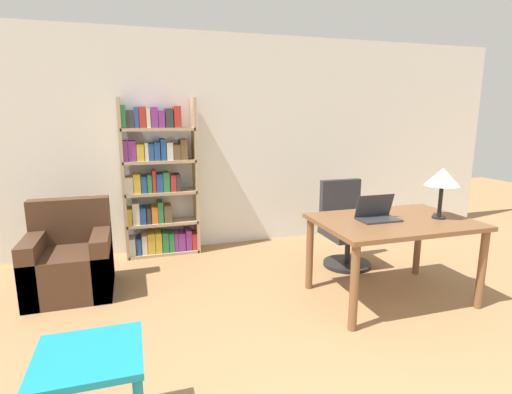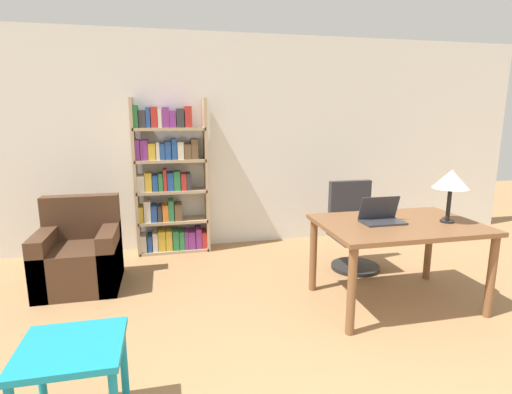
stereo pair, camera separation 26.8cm
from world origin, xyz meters
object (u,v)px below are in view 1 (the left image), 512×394
desk (393,230)px  laptop (377,214)px  bookshelf (157,184)px  office_chair (345,228)px  table_lamp (443,178)px  armchair (70,263)px  side_table_blue (90,371)px

desk → laptop: bearing=164.5°
bookshelf → laptop: bearing=-45.3°
laptop → office_chair: size_ratio=0.38×
desk → bookshelf: 2.75m
table_lamp → laptop: bearing=168.2°
armchair → laptop: bearing=-19.8°
side_table_blue → desk: bearing=22.4°
desk → table_lamp: table_lamp is taller
side_table_blue → laptop: bearing=24.6°
laptop → side_table_blue: size_ratio=0.68×
table_lamp → office_chair: table_lamp is taller
office_chair → table_lamp: bearing=-68.1°
office_chair → bookshelf: 2.29m
laptop → armchair: size_ratio=0.42×
laptop → office_chair: bearing=78.0°
office_chair → armchair: size_ratio=1.09×
desk → laptop: (-0.15, 0.04, 0.15)m
table_lamp → armchair: size_ratio=0.53×
bookshelf → table_lamp: bearing=-39.3°
laptop → office_chair: (0.18, 0.87, -0.39)m
armchair → bookshelf: 1.38m
office_chair → side_table_blue: (-2.56, -1.95, 0.02)m
table_lamp → desk: bearing=169.5°
table_lamp → side_table_blue: bearing=-162.0°
laptop → armchair: laptop is taller
laptop → office_chair: laptop is taller
desk → armchair: size_ratio=1.58×
laptop → armchair: 2.96m
desk → bookshelf: size_ratio=0.74×
table_lamp → bookshelf: size_ratio=0.25×
desk → armchair: (-2.89, 1.03, -0.36)m
side_table_blue → armchair: bearing=100.1°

